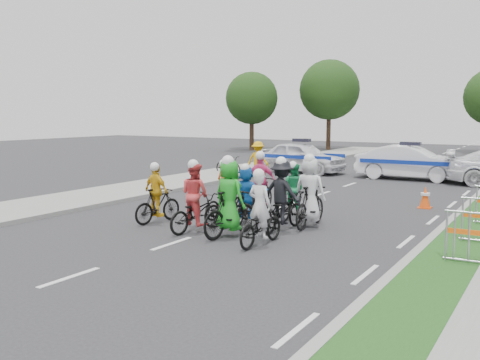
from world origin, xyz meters
The scene contains 21 objects.
ground centered at (0.00, 0.00, 0.00)m, with size 90.00×90.00×0.00m, color #28282B.
curb_right centered at (5.10, 5.00, 0.06)m, with size 0.20×60.00×0.12m, color gray.
grass_strip centered at (5.80, 5.00, 0.06)m, with size 1.20×60.00×0.11m, color #164014.
sidewalk_left centered at (-6.50, 5.00, 0.07)m, with size 3.00×60.00×0.13m, color gray.
rider_0 centered at (1.81, 0.96, 0.59)m, with size 0.67×1.76×1.77m.
rider_1 centered at (0.76, 1.32, 0.77)m, with size 0.91×1.96×2.00m.
rider_2 centered at (-0.29, 1.35, 0.69)m, with size 0.90×1.89×1.86m.
rider_3 centered at (-1.83, 1.69, 0.66)m, with size 0.89×1.66×1.69m.
rider_4 centered at (1.54, 2.60, 0.74)m, with size 1.12×1.94×1.92m.
rider_5 centered at (0.36, 2.81, 0.71)m, with size 1.33×1.59×1.66m.
rider_6 centered at (-0.61, 3.25, 0.57)m, with size 0.87×1.76×1.71m.
rider_7 centered at (1.98, 3.35, 0.76)m, with size 0.84×1.88×1.96m.
rider_8 centered at (1.09, 4.24, 0.62)m, with size 0.71×1.64×1.65m.
rider_9 centered at (-0.15, 4.55, 0.72)m, with size 0.99×1.84×1.88m.
police_car_0 centered at (-3.74, 15.26, 0.78)m, with size 1.85×4.60×1.57m, color white.
police_car_1 centered at (1.69, 15.19, 0.78)m, with size 1.65×4.72×1.56m, color white.
marshal_hiviz centered at (-4.63, 12.35, 0.84)m, with size 1.09×0.63×1.69m, color #DEA30B.
cone_0 centered at (3.96, 7.89, 0.34)m, with size 0.40×0.40×0.70m.
parked_bike centered at (-6.43, 12.56, 0.46)m, with size 0.61×1.74×0.91m, color black.
tree_0 centered at (-14.00, 28.00, 4.19)m, with size 4.20×4.20×6.30m.
tree_3 centered at (-9.00, 32.00, 4.89)m, with size 4.90×4.90×7.35m.
Camera 1 is at (7.61, -9.51, 3.00)m, focal length 40.00 mm.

